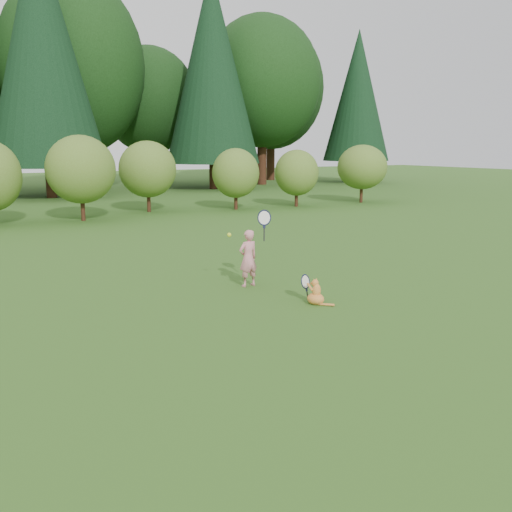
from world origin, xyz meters
TOP-DOWN VIEW (x-y plane):
  - ground at (0.00, 0.00)m, footprint 100.00×100.00m
  - shrub_row at (0.00, 13.00)m, footprint 28.00×3.00m
  - woodland_backdrop at (0.00, 23.00)m, footprint 48.00×10.00m
  - child at (0.44, 1.50)m, footprint 0.61×0.41m
  - cat at (0.81, -0.06)m, footprint 0.37×0.58m
  - tennis_ball at (0.13, 1.66)m, footprint 0.08×0.08m

SIDE VIEW (x-z plane):
  - ground at x=0.00m, z-range 0.00..0.00m
  - cat at x=0.81m, z-range -0.07..0.50m
  - child at x=0.44m, z-range -0.23..1.32m
  - tennis_ball at x=0.13m, z-range 0.91..0.98m
  - shrub_row at x=0.00m, z-range 0.00..2.80m
  - woodland_backdrop at x=0.00m, z-range 0.00..15.00m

